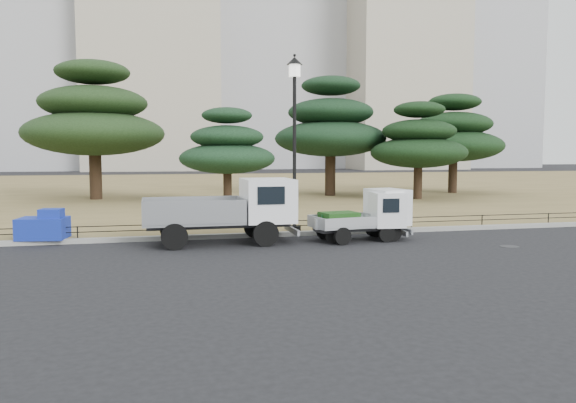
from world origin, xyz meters
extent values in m
plane|color=black|center=(0.00, 0.00, 0.00)|extent=(220.00, 220.00, 0.00)
cube|color=olive|center=(0.00, 30.60, 0.07)|extent=(120.00, 56.00, 0.15)
cube|color=gray|center=(0.00, 2.60, 0.08)|extent=(120.00, 0.25, 0.16)
cylinder|color=black|center=(-1.06, 0.58, 0.41)|extent=(0.83, 0.17, 0.83)
cylinder|color=black|center=(-1.07, 2.39, 0.41)|extent=(0.83, 0.17, 0.83)
cylinder|color=black|center=(-3.91, 0.56, 0.41)|extent=(0.83, 0.17, 0.83)
cylinder|color=black|center=(-3.92, 2.36, 0.41)|extent=(0.83, 0.17, 0.83)
cube|color=#2D2D30|center=(-2.45, 1.47, 0.63)|extent=(4.62, 1.03, 0.14)
cube|color=gray|center=(-3.28, 1.46, 1.10)|extent=(3.22, 1.84, 0.81)
cube|color=white|center=(-0.82, 1.49, 1.41)|extent=(1.62, 1.98, 1.41)
cylinder|color=black|center=(3.04, 0.51, 0.27)|extent=(0.56, 0.19, 0.55)
cylinder|color=black|center=(3.14, 1.69, 0.27)|extent=(0.56, 0.19, 0.55)
cylinder|color=black|center=(1.23, 0.67, 0.27)|extent=(0.56, 0.19, 0.55)
cylinder|color=black|center=(1.33, 1.85, 0.27)|extent=(0.56, 0.19, 0.55)
cube|color=#2D2D30|center=(2.21, 1.18, 0.40)|extent=(2.98, 0.92, 0.13)
cube|color=#B5B9BD|center=(1.68, 1.22, 0.65)|extent=(2.12, 1.41, 0.36)
cube|color=silver|center=(3.24, 1.09, 1.05)|extent=(1.13, 1.43, 1.17)
cube|color=#185522|center=(1.48, 1.24, 0.74)|extent=(1.18, 0.90, 0.40)
cylinder|color=black|center=(3.32, 0.63, 0.29)|extent=(0.60, 0.25, 0.58)
cylinder|color=black|center=(3.11, 1.89, 0.29)|extent=(0.60, 0.25, 0.58)
cylinder|color=black|center=(1.41, 0.30, 0.29)|extent=(0.60, 0.25, 0.58)
cylinder|color=black|center=(1.19, 1.56, 0.29)|extent=(0.60, 0.25, 0.58)
cube|color=#2D2D30|center=(2.29, 1.10, 0.43)|extent=(3.21, 1.24, 0.14)
cube|color=#A0A2A6|center=(1.73, 1.00, 0.69)|extent=(2.35, 1.67, 0.39)
cube|color=silver|center=(3.38, 1.29, 1.11)|extent=(1.32, 1.60, 1.23)
cube|color=#1A4714|center=(1.52, 0.97, 0.78)|extent=(1.32, 1.05, 0.43)
cylinder|color=black|center=(0.45, 2.90, 0.24)|extent=(0.47, 0.47, 0.17)
cylinder|color=black|center=(0.45, 2.90, 3.00)|extent=(0.13, 0.13, 5.36)
cylinder|color=white|center=(0.45, 2.90, 5.89)|extent=(0.43, 0.43, 0.43)
cone|color=black|center=(0.45, 2.90, 6.24)|extent=(0.56, 0.56, 0.27)
cylinder|color=black|center=(0.00, 2.75, 0.35)|extent=(38.00, 0.03, 0.03)
cylinder|color=black|center=(0.00, 2.75, 0.53)|extent=(38.00, 0.03, 0.03)
cylinder|color=black|center=(0.00, 2.75, 0.35)|extent=(0.04, 0.04, 0.40)
cube|color=#162FB2|center=(-8.09, 2.90, 0.50)|extent=(1.63, 1.29, 0.70)
cube|color=#162FB2|center=(-7.79, 2.75, 1.00)|extent=(0.77, 0.69, 0.30)
cylinder|color=#2D2D30|center=(6.50, -1.20, 0.01)|extent=(0.60, 0.60, 0.01)
cylinder|color=black|center=(-8.04, 19.15, 1.78)|extent=(0.73, 0.73, 3.25)
ellipsoid|color=#1D3316|center=(-8.04, 19.15, 4.14)|extent=(8.35, 8.35, 2.67)
ellipsoid|color=#1D3316|center=(-8.04, 19.15, 5.97)|extent=(6.38, 6.38, 2.04)
ellipsoid|color=#1D3316|center=(-8.04, 19.15, 7.80)|extent=(4.40, 4.40, 1.41)
cylinder|color=black|center=(-0.66, 13.62, 1.18)|extent=(0.46, 0.46, 2.06)
ellipsoid|color=black|center=(-0.66, 13.62, 2.67)|extent=(5.18, 5.18, 1.66)
ellipsoid|color=black|center=(-0.66, 13.62, 3.82)|extent=(3.96, 3.96, 1.27)
ellipsoid|color=black|center=(-0.66, 13.62, 4.98)|extent=(2.73, 2.73, 0.87)
cylinder|color=black|center=(6.81, 18.81, 1.68)|extent=(0.69, 0.69, 3.06)
ellipsoid|color=black|center=(6.81, 18.81, 3.90)|extent=(7.37, 7.37, 2.36)
ellipsoid|color=black|center=(6.81, 18.81, 5.63)|extent=(5.63, 5.63, 1.80)
ellipsoid|color=black|center=(6.81, 18.81, 7.35)|extent=(3.89, 3.89, 1.24)
cylinder|color=black|center=(11.21, 14.89, 1.31)|extent=(0.52, 0.52, 2.32)
ellipsoid|color=black|center=(11.21, 14.89, 2.99)|extent=(5.88, 5.88, 1.88)
ellipsoid|color=black|center=(11.21, 14.89, 4.29)|extent=(4.49, 4.49, 1.44)
ellipsoid|color=black|center=(11.21, 14.89, 5.59)|extent=(3.10, 3.10, 0.99)
cylinder|color=black|center=(15.98, 19.16, 1.50)|extent=(0.61, 0.61, 2.70)
ellipsoid|color=black|center=(15.98, 19.16, 3.46)|extent=(6.90, 6.90, 2.21)
ellipsoid|color=black|center=(15.98, 19.16, 4.98)|extent=(5.27, 5.27, 1.69)
ellipsoid|color=black|center=(15.98, 19.16, 6.50)|extent=(3.64, 3.64, 1.16)
cube|color=#AAA08C|center=(-5.00, 85.00, 27.50)|extent=(22.00, 20.00, 55.00)
cube|color=#AAA08C|center=(40.00, 82.00, 24.00)|extent=(20.00, 18.00, 48.00)
cylinder|color=#D83F33|center=(72.00, 85.00, 30.00)|extent=(1.80, 1.80, 60.00)
camera|label=1|loc=(-4.39, -16.78, 2.98)|focal=35.00mm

